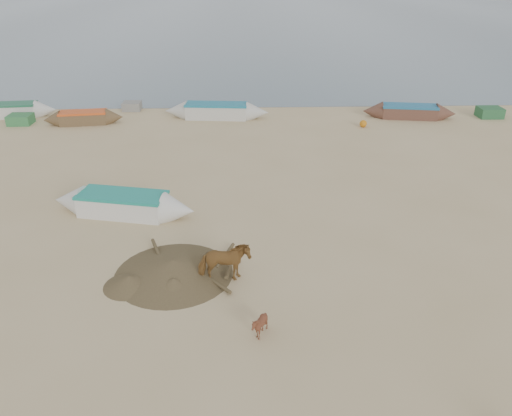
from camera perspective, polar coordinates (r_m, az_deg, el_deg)
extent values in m
plane|color=tan|center=(15.44, 0.52, -9.93)|extent=(140.00, 140.00, 0.00)
plane|color=slate|center=(94.90, -1.73, 20.69)|extent=(160.00, 160.00, 0.00)
imported|color=brown|center=(15.70, -3.65, -6.29)|extent=(1.72, 0.98, 1.37)
imported|color=#5C2E1D|center=(13.73, 0.41, -13.27)|extent=(0.85, 0.80, 0.75)
cone|color=brown|center=(16.48, -9.43, -6.67)|extent=(3.91, 3.91, 0.52)
cube|color=#33713E|center=(35.01, -25.32, 9.14)|extent=(1.40, 1.20, 0.60)
sphere|color=#C06E12|center=(31.82, 12.16, 9.41)|extent=(0.44, 0.44, 0.44)
cube|color=gray|center=(35.96, -13.99, 11.24)|extent=(1.20, 1.10, 0.56)
cube|color=#2A5D36|center=(36.60, 25.15, 9.87)|extent=(1.50, 1.20, 0.64)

